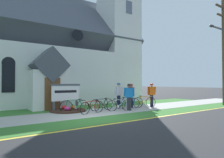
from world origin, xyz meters
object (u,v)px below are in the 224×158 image
Objects in this scene: bicycle_yellow at (119,105)px; cyclist_in_white_jersey at (152,93)px; utility_pole at (223,47)px; cyclist_in_green_jersey at (131,94)px; bicycle_red at (102,104)px; cyclist_in_red_jersey at (119,93)px; church_sign at (66,93)px; roadside_conifer at (111,54)px; bicycle_white at (144,102)px; bicycle_silver at (75,106)px; bicycle_green at (92,107)px; cyclist_in_blue_jersey at (129,95)px; bicycle_blue at (128,103)px.

bicycle_yellow is 0.94× the size of cyclist_in_white_jersey.
cyclist_in_green_jersey is at bearing 157.55° from utility_pole.
bicycle_red is 1.00× the size of cyclist_in_red_jersey.
roadside_conifer is (9.05, 8.00, 4.30)m from church_sign.
roadside_conifer is at bearing 68.61° from bicycle_white.
bicycle_silver is at bearing 164.28° from utility_pole.
bicycle_green is at bearing -129.50° from roadside_conifer.
cyclist_in_white_jersey is 11.09m from roadside_conifer.
utility_pole is at bearing -15.72° from bicycle_silver.
bicycle_red is 1.14m from bicycle_yellow.
bicycle_white is 2.09m from cyclist_in_blue_jersey.
bicycle_red is 1.05× the size of bicycle_silver.
utility_pole is at bearing -14.37° from bicycle_yellow.
cyclist_in_blue_jersey reaches higher than cyclist_in_green_jersey.
cyclist_in_green_jersey is at bearing -2.70° from bicycle_red.
bicycle_white is at bearing -7.27° from bicycle_silver.
bicycle_yellow is (-1.10, -0.49, -0.01)m from bicycle_blue.
cyclist_in_white_jersey reaches higher than bicycle_yellow.
bicycle_white is (3.26, -0.51, 0.00)m from bicycle_red.
bicycle_silver is at bearing 159.93° from bicycle_yellow.
utility_pole is (11.47, -4.23, 3.57)m from church_sign.
bicycle_silver is 1.02× the size of bicycle_yellow.
cyclist_in_green_jersey is at bearing -16.51° from church_sign.
church_sign is 1.11× the size of bicycle_green.
bicycle_silver is at bearing -134.53° from roadside_conifer.
cyclist_in_red_jersey is at bearing 78.22° from cyclist_in_blue_jersey.
cyclist_in_white_jersey is (2.12, -0.21, 0.66)m from bicycle_blue.
church_sign is 1.09× the size of cyclist_in_red_jersey.
cyclist_in_red_jersey is (-0.21, 0.77, 0.67)m from bicycle_blue.
cyclist_in_blue_jersey reaches higher than bicycle_green.
roadside_conifer is (6.28, 10.00, 5.04)m from bicycle_yellow.
cyclist_in_white_jersey is at bearing 155.42° from utility_pole.
cyclist_in_green_jersey is (0.50, 0.22, 0.62)m from bicycle_blue.
cyclist_in_green_jersey is at bearing -38.30° from cyclist_in_red_jersey.
bicycle_white is at bearing 157.83° from utility_pole.
bicycle_blue is 2.23m from cyclist_in_white_jersey.
bicycle_yellow is 1.86m from cyclist_in_green_jersey.
bicycle_silver is 1.14m from bicycle_green.
church_sign reaches higher than bicycle_yellow.
cyclist_in_white_jersey is 0.21× the size of utility_pole.
cyclist_in_white_jersey is (5.13, 0.23, 0.67)m from bicycle_green.
bicycle_silver is 0.98× the size of cyclist_in_blue_jersey.
utility_pole is (11.32, -3.18, 4.30)m from bicycle_silver.
cyclist_in_green_jersey is 1.43m from cyclist_in_blue_jersey.
roadside_conifer is (8.89, 9.04, 5.02)m from bicycle_silver.
bicycle_white reaches higher than bicycle_silver.
bicycle_silver is at bearing 127.83° from bicycle_green.
cyclist_in_blue_jersey is at bearing 166.57° from utility_pole.
bicycle_red is 1.01× the size of bicycle_blue.
utility_pole is at bearing -20.24° from church_sign.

